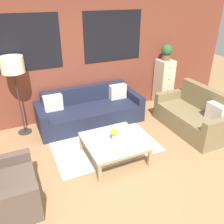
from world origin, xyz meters
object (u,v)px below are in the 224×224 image
at_px(armchair_corner, 3,191).
at_px(flower_vase, 114,133).
at_px(settee_vintage, 194,117).
at_px(drawer_cabinet, 164,82).
at_px(couch_dark, 90,111).
at_px(potted_plant, 167,52).
at_px(floor_lamp, 13,67).
at_px(coffee_table, 114,142).

height_order(armchair_corner, flower_vase, armchair_corner).
bearing_deg(settee_vintage, drawer_cabinet, 81.44).
distance_m(drawer_cabinet, flower_vase, 2.71).
xyz_separation_m(couch_dark, potted_plant, (2.13, 0.20, 1.10)).
relative_size(settee_vintage, drawer_cabinet, 1.40).
xyz_separation_m(couch_dark, armchair_corner, (-1.90, -1.79, 0.00)).
bearing_deg(flower_vase, settee_vintage, 5.22).
xyz_separation_m(floor_lamp, flower_vase, (1.39, -1.57, -0.92)).
bearing_deg(floor_lamp, coffee_table, -49.18).
bearing_deg(flower_vase, couch_dark, 88.04).
bearing_deg(armchair_corner, potted_plant, 26.34).
distance_m(drawer_cabinet, potted_plant, 0.79).
bearing_deg(potted_plant, floor_lamp, -179.35).
height_order(settee_vintage, armchair_corner, settee_vintage).
xyz_separation_m(settee_vintage, floor_lamp, (-3.35, 1.39, 1.12)).
xyz_separation_m(settee_vintage, flower_vase, (-1.96, -0.18, 0.19)).
distance_m(coffee_table, flower_vase, 0.18).
distance_m(couch_dark, potted_plant, 2.41).
relative_size(coffee_table, drawer_cabinet, 0.85).
bearing_deg(couch_dark, armchair_corner, -136.62).
bearing_deg(floor_lamp, settee_vintage, -22.61).
bearing_deg(settee_vintage, floor_lamp, 157.39).
relative_size(potted_plant, flower_vase, 1.67).
bearing_deg(coffee_table, potted_plant, 36.50).
bearing_deg(settee_vintage, armchair_corner, -171.64).
bearing_deg(potted_plant, drawer_cabinet, -90.00).
bearing_deg(potted_plant, armchair_corner, -153.66).
bearing_deg(floor_lamp, flower_vase, -48.65).
bearing_deg(potted_plant, settee_vintage, -98.56).
xyz_separation_m(armchair_corner, drawer_cabinet, (4.03, 2.00, 0.31)).
bearing_deg(drawer_cabinet, potted_plant, 90.00).
xyz_separation_m(couch_dark, floor_lamp, (-1.43, 0.16, 1.15)).
bearing_deg(coffee_table, flower_vase, 32.51).
bearing_deg(coffee_table, floor_lamp, 130.82).
height_order(couch_dark, floor_lamp, floor_lamp).
xyz_separation_m(floor_lamp, drawer_cabinet, (3.56, 0.04, -0.84)).
height_order(floor_lamp, flower_vase, floor_lamp).
height_order(coffee_table, drawer_cabinet, drawer_cabinet).
bearing_deg(coffee_table, settee_vintage, 5.47).
distance_m(couch_dark, coffee_table, 1.43).
xyz_separation_m(drawer_cabinet, potted_plant, (-0.00, 0.00, 0.79)).
relative_size(couch_dark, potted_plant, 6.07).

